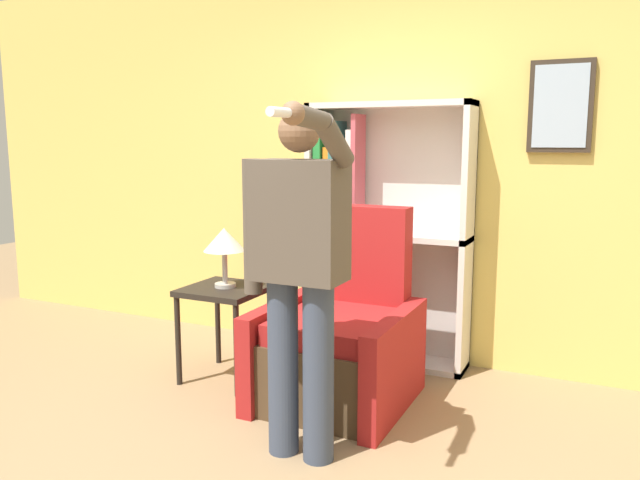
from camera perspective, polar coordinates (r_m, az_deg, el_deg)
wall_back at (r=4.37m, az=8.72°, el=7.25°), size 8.00×0.11×2.80m
bookcase at (r=4.35m, az=4.43°, el=0.28°), size 1.13×0.28×1.79m
armchair at (r=3.76m, az=1.92°, el=-9.28°), size 0.83×0.89×1.14m
person_standing at (r=2.92m, az=-1.99°, el=-2.32°), size 0.57×0.78×1.68m
side_table at (r=4.05m, az=-8.62°, el=-5.59°), size 0.49×0.49×0.61m
table_lamp at (r=3.98m, az=-8.75°, el=-0.18°), size 0.26×0.26×0.38m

